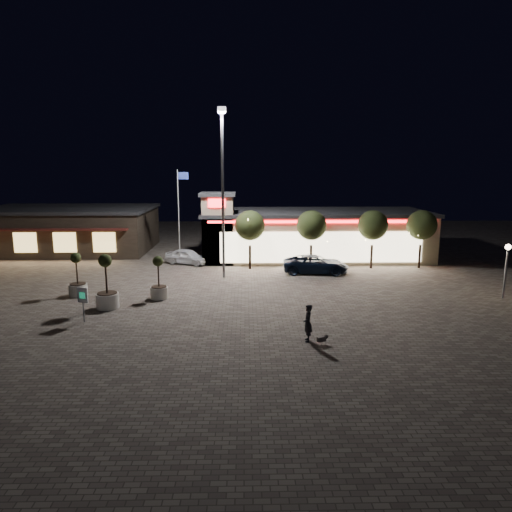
{
  "coord_description": "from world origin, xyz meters",
  "views": [
    {
      "loc": [
        3.68,
        -25.58,
        8.13
      ],
      "look_at": [
        4.38,
        6.0,
        2.02
      ],
      "focal_mm": 32.0,
      "sensor_mm": 36.0,
      "label": 1
    }
  ],
  "objects_px": {
    "pickup_truck": "(316,264)",
    "planter_left": "(78,283)",
    "planter_mid": "(107,292)",
    "valet_sign": "(83,298)",
    "pedestrian": "(308,323)",
    "white_sedan": "(187,256)"
  },
  "relations": [
    {
      "from": "white_sedan",
      "to": "valet_sign",
      "type": "height_order",
      "value": "valet_sign"
    },
    {
      "from": "pedestrian",
      "to": "white_sedan",
      "type": "bearing_deg",
      "value": -155.6
    },
    {
      "from": "pedestrian",
      "to": "valet_sign",
      "type": "bearing_deg",
      "value": -103.92
    },
    {
      "from": "planter_left",
      "to": "valet_sign",
      "type": "distance_m",
      "value": 5.64
    },
    {
      "from": "planter_mid",
      "to": "pickup_truck",
      "type": "bearing_deg",
      "value": 32.85
    },
    {
      "from": "valet_sign",
      "to": "white_sedan",
      "type": "bearing_deg",
      "value": 76.36
    },
    {
      "from": "planter_left",
      "to": "valet_sign",
      "type": "height_order",
      "value": "planter_left"
    },
    {
      "from": "pickup_truck",
      "to": "white_sedan",
      "type": "bearing_deg",
      "value": 76.06
    },
    {
      "from": "pickup_truck",
      "to": "planter_mid",
      "type": "bearing_deg",
      "value": 128.19
    },
    {
      "from": "pickup_truck",
      "to": "white_sedan",
      "type": "relative_size",
      "value": 1.31
    },
    {
      "from": "planter_left",
      "to": "planter_mid",
      "type": "bearing_deg",
      "value": -44.94
    },
    {
      "from": "pickup_truck",
      "to": "planter_left",
      "type": "xyz_separation_m",
      "value": [
        -16.32,
        -6.13,
        0.17
      ]
    },
    {
      "from": "pedestrian",
      "to": "planter_mid",
      "type": "height_order",
      "value": "planter_mid"
    },
    {
      "from": "white_sedan",
      "to": "pedestrian",
      "type": "xyz_separation_m",
      "value": [
        7.98,
        -17.98,
        0.24
      ]
    },
    {
      "from": "pedestrian",
      "to": "valet_sign",
      "type": "height_order",
      "value": "valet_sign"
    },
    {
      "from": "pickup_truck",
      "to": "valet_sign",
      "type": "distance_m",
      "value": 18.14
    },
    {
      "from": "planter_left",
      "to": "valet_sign",
      "type": "relative_size",
      "value": 1.49
    },
    {
      "from": "pickup_truck",
      "to": "planter_mid",
      "type": "relative_size",
      "value": 1.57
    },
    {
      "from": "pickup_truck",
      "to": "planter_left",
      "type": "distance_m",
      "value": 17.44
    },
    {
      "from": "white_sedan",
      "to": "valet_sign",
      "type": "bearing_deg",
      "value": -170.16
    },
    {
      "from": "planter_mid",
      "to": "valet_sign",
      "type": "height_order",
      "value": "planter_mid"
    },
    {
      "from": "valet_sign",
      "to": "pickup_truck",
      "type": "bearing_deg",
      "value": 38.64
    }
  ]
}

